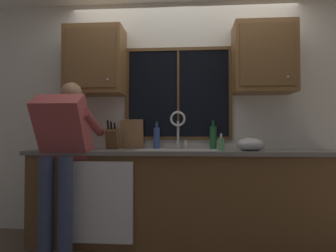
{
  "coord_description": "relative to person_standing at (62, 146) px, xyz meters",
  "views": [
    {
      "loc": [
        0.08,
        -3.28,
        1.08
      ],
      "look_at": [
        -0.15,
        -0.3,
        1.16
      ],
      "focal_mm": 31.86,
      "sensor_mm": 36.0,
      "label": 1
    }
  ],
  "objects": [
    {
      "name": "back_wall",
      "position": [
        1.09,
        0.69,
        0.3
      ],
      "size": [
        5.35,
        0.12,
        2.55
      ],
      "primitive_type": "cube",
      "color": "silver",
      "rests_on": "floor"
    },
    {
      "name": "window_glass",
      "position": [
        1.04,
        0.62,
        0.55
      ],
      "size": [
        1.1,
        0.02,
        0.95
      ],
      "primitive_type": "cube",
      "color": "black"
    },
    {
      "name": "window_frame_top",
      "position": [
        1.04,
        0.61,
        1.05
      ],
      "size": [
        1.17,
        0.02,
        0.04
      ],
      "primitive_type": "cube",
      "color": "brown"
    },
    {
      "name": "window_frame_bottom",
      "position": [
        1.04,
        0.61,
        0.06
      ],
      "size": [
        1.17,
        0.02,
        0.04
      ],
      "primitive_type": "cube",
      "color": "brown"
    },
    {
      "name": "window_frame_left",
      "position": [
        0.47,
        0.61,
        0.55
      ],
      "size": [
        0.03,
        0.02,
        0.95
      ],
      "primitive_type": "cube",
      "color": "brown"
    },
    {
      "name": "window_frame_right",
      "position": [
        1.61,
        0.61,
        0.55
      ],
      "size": [
        0.03,
        0.02,
        0.95
      ],
      "primitive_type": "cube",
      "color": "brown"
    },
    {
      "name": "window_mullion_center",
      "position": [
        1.04,
        0.61,
        0.55
      ],
      "size": [
        0.02,
        0.02,
        0.95
      ],
      "primitive_type": "cube",
      "color": "brown"
    },
    {
      "name": "lower_cabinet_run",
      "position": [
        1.09,
        0.34,
        -0.53
      ],
      "size": [
        2.95,
        0.58,
        0.88
      ],
      "primitive_type": "cube",
      "color": "brown",
      "rests_on": "floor"
    },
    {
      "name": "countertop",
      "position": [
        1.09,
        0.32,
        -0.07
      ],
      "size": [
        3.01,
        0.62,
        0.04
      ],
      "primitive_type": "cube",
      "color": "slate",
      "rests_on": "lower_cabinet_run"
    },
    {
      "name": "dishwasher_front",
      "position": [
        0.35,
        0.02,
        -0.51
      ],
      "size": [
        0.6,
        0.02,
        0.74
      ],
      "primitive_type": "cube",
      "color": "white"
    },
    {
      "name": "upper_cabinet_left",
      "position": [
        0.15,
        0.46,
        0.89
      ],
      "size": [
        0.62,
        0.36,
        0.72
      ],
      "color": "brown"
    },
    {
      "name": "upper_cabinet_right",
      "position": [
        1.93,
        0.46,
        0.89
      ],
      "size": [
        0.62,
        0.36,
        0.72
      ],
      "color": "brown"
    },
    {
      "name": "sink",
      "position": [
        1.04,
        0.33,
        -0.15
      ],
      "size": [
        0.8,
        0.46,
        0.21
      ],
      "color": "#B7B7BC",
      "rests_on": "lower_cabinet_run"
    },
    {
      "name": "faucet",
      "position": [
        1.05,
        0.51,
        0.2
      ],
      "size": [
        0.18,
        0.09,
        0.4
      ],
      "color": "silver",
      "rests_on": "countertop"
    },
    {
      "name": "person_standing",
      "position": [
        0.0,
        0.0,
        0.0
      ],
      "size": [
        0.53,
        0.67,
        1.59
      ],
      "color": "#384260",
      "rests_on": "floor"
    },
    {
      "name": "knife_block",
      "position": [
        0.35,
        0.44,
        0.06
      ],
      "size": [
        0.12,
        0.18,
        0.32
      ],
      "color": "brown",
      "rests_on": "countertop"
    },
    {
      "name": "cutting_board",
      "position": [
        0.54,
        0.55,
        0.11
      ],
      "size": [
        0.25,
        0.09,
        0.32
      ],
      "primitive_type": "cube",
      "rotation": [
        0.21,
        0.0,
        0.0
      ],
      "color": "#997047",
      "rests_on": "countertop"
    },
    {
      "name": "mixing_bowl",
      "position": [
        1.74,
        0.21,
        0.01
      ],
      "size": [
        0.26,
        0.26,
        0.13
      ],
      "primitive_type": "ellipsoid",
      "color": "#B7B7BC",
      "rests_on": "countertop"
    },
    {
      "name": "soap_dispenser",
      "position": [
        1.46,
        0.21,
        0.01
      ],
      "size": [
        0.06,
        0.07,
        0.17
      ],
      "color": "#59A566",
      "rests_on": "countertop"
    },
    {
      "name": "bottle_green_glass",
      "position": [
        0.81,
        0.54,
        0.07
      ],
      "size": [
        0.07,
        0.07,
        0.3
      ],
      "color": "#334C8C",
      "rests_on": "countertop"
    },
    {
      "name": "bottle_tall_clear",
      "position": [
        1.41,
        0.52,
        0.08
      ],
      "size": [
        0.07,
        0.07,
        0.31
      ],
      "color": "#1E592D",
      "rests_on": "countertop"
    }
  ]
}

